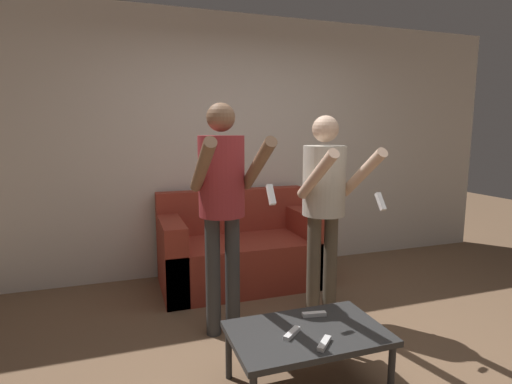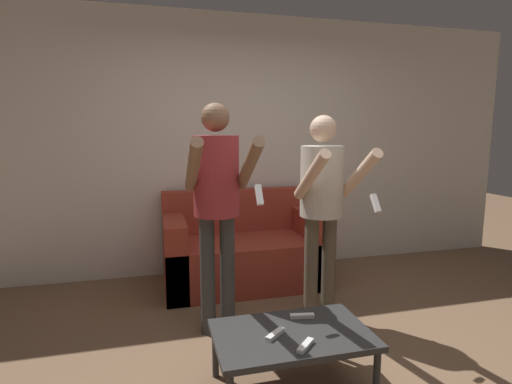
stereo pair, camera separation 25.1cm
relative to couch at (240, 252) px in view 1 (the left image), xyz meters
The scene contains 9 objects.
ground_plane 1.66m from the couch, 86.22° to the right, with size 14.00×14.00×0.00m, color brown.
wall_back 1.14m from the couch, 76.59° to the left, with size 6.40×0.06×2.70m.
couch is the anchor object (origin of this frame).
person_standing_left 1.28m from the couch, 113.36° to the right, with size 0.45×0.72×1.70m.
person_standing_right 1.25m from the couch, 66.58° to the right, with size 0.45×0.68×1.62m.
coffee_table 1.74m from the couch, 93.57° to the right, with size 0.90×0.56×0.36m.
remote_near 1.91m from the couch, 92.86° to the right, with size 0.13×0.13×0.02m.
remote_mid 1.77m from the couch, 97.03° to the right, with size 0.14×0.12×0.02m.
remote_far 1.58m from the couch, 89.56° to the right, with size 0.15×0.06×0.02m.
Camera 1 is at (-1.19, -2.06, 1.50)m, focal length 28.00 mm.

